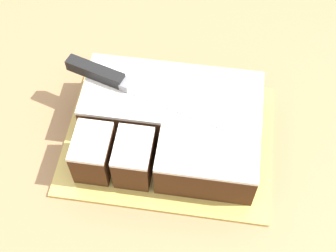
% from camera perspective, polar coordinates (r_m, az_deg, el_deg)
% --- Properties ---
extents(countertop, '(1.40, 1.10, 0.93)m').
position_cam_1_polar(countertop, '(1.29, 0.22, -11.56)').
color(countertop, '#936D47').
rests_on(countertop, ground_plane).
extents(cake_board, '(0.37, 0.28, 0.01)m').
position_cam_1_polar(cake_board, '(0.86, -0.00, -1.60)').
color(cake_board, gold).
rests_on(cake_board, countertop).
extents(cake, '(0.31, 0.22, 0.08)m').
position_cam_1_polar(cake, '(0.82, 0.34, 0.13)').
color(cake, '#472814').
rests_on(cake, cake_board).
extents(knife, '(0.31, 0.11, 0.02)m').
position_cam_1_polar(knife, '(0.82, -6.76, 5.71)').
color(knife, silver).
rests_on(knife, cake).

